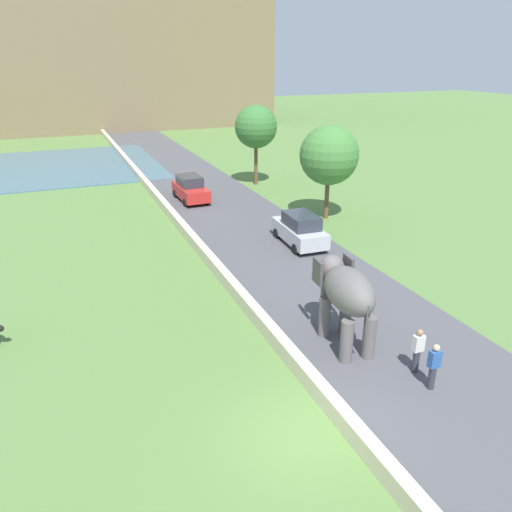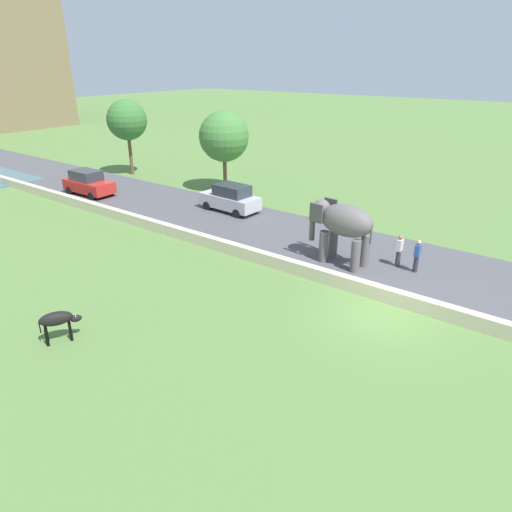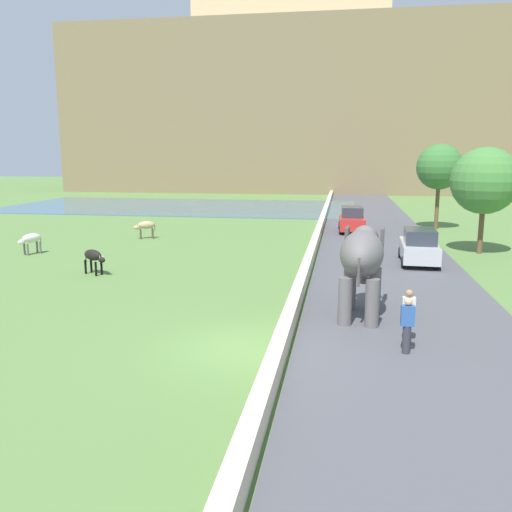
# 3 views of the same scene
# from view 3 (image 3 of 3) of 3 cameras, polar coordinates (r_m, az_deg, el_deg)

# --- Properties ---
(ground_plane) EXTENTS (220.00, 220.00, 0.00)m
(ground_plane) POSITION_cam_3_polar(r_m,az_deg,el_deg) (15.30, -1.78, -9.90)
(ground_plane) COLOR #567A3D
(road_surface) EXTENTS (7.00, 120.00, 0.06)m
(road_surface) POSITION_cam_3_polar(r_m,az_deg,el_deg) (34.53, 12.86, 1.57)
(road_surface) COLOR #4C4C51
(road_surface) RESTS_ON ground
(barrier_wall) EXTENTS (0.40, 110.00, 0.61)m
(barrier_wall) POSITION_cam_3_polar(r_m,az_deg,el_deg) (32.48, 6.39, 1.69)
(barrier_wall) COLOR beige
(barrier_wall) RESTS_ON ground
(lake) EXTENTS (36.00, 18.00, 0.08)m
(lake) POSITION_cam_3_polar(r_m,az_deg,el_deg) (56.70, -8.01, 5.26)
(lake) COLOR #426B84
(lake) RESTS_ON ground
(hill_distant) EXTENTS (64.00, 28.00, 23.54)m
(hill_distant) POSITION_cam_3_polar(r_m,az_deg,el_deg) (88.04, 3.65, 14.92)
(hill_distant) COLOR #7F6B4C
(hill_distant) RESTS_ON ground
(fort_on_hill) EXTENTS (29.72, 8.00, 7.47)m
(fort_on_hill) POSITION_cam_3_polar(r_m,az_deg,el_deg) (90.38, 3.55, 24.39)
(fort_on_hill) COLOR #D6BC89
(fort_on_hill) RESTS_ON hill_distant
(elephant) EXTENTS (1.65, 3.53, 2.99)m
(elephant) POSITION_cam_3_polar(r_m,az_deg,el_deg) (17.96, 11.27, -0.22)
(elephant) COLOR #605B5B
(elephant) RESTS_ON ground
(person_beside_elephant) EXTENTS (0.36, 0.22, 1.63)m
(person_beside_elephant) POSITION_cam_3_polar(r_m,az_deg,el_deg) (15.98, 15.95, -6.11)
(person_beside_elephant) COLOR #33333D
(person_beside_elephant) RESTS_ON ground
(person_trailing) EXTENTS (0.36, 0.22, 1.63)m
(person_trailing) POSITION_cam_3_polar(r_m,az_deg,el_deg) (15.12, 15.85, -7.07)
(person_trailing) COLOR #33333D
(person_trailing) RESTS_ON ground
(car_silver) EXTENTS (1.94, 4.07, 1.80)m
(car_silver) POSITION_cam_3_polar(r_m,az_deg,el_deg) (27.71, 17.03, 0.96)
(car_silver) COLOR #B7B7BC
(car_silver) RESTS_ON ground
(car_red) EXTENTS (1.87, 4.04, 1.80)m
(car_red) POSITION_cam_3_polar(r_m,az_deg,el_deg) (38.13, 10.21, 3.83)
(car_red) COLOR red
(car_red) RESTS_ON ground
(cow_black) EXTENTS (1.38, 0.95, 1.15)m
(cow_black) POSITION_cam_3_polar(r_m,az_deg,el_deg) (25.38, -16.96, -0.05)
(cow_black) COLOR black
(cow_black) RESTS_ON ground
(cow_white) EXTENTS (0.90, 1.40, 1.15)m
(cow_white) POSITION_cam_3_polar(r_m,az_deg,el_deg) (31.73, -22.92, 1.66)
(cow_white) COLOR silver
(cow_white) RESTS_ON ground
(cow_tan) EXTENTS (1.40, 0.89, 1.15)m
(cow_tan) POSITION_cam_3_polar(r_m,az_deg,el_deg) (35.46, -11.72, 3.17)
(cow_tan) COLOR tan
(cow_tan) RESTS_ON ground
(tree_near) EXTENTS (3.62, 3.62, 5.82)m
(tree_near) POSITION_cam_3_polar(r_m,az_deg,el_deg) (31.67, 23.25, 7.38)
(tree_near) COLOR brown
(tree_near) RESTS_ON ground
(tree_mid) EXTENTS (3.28, 3.28, 6.18)m
(tree_mid) POSITION_cam_3_polar(r_m,az_deg,el_deg) (41.20, 19.01, 8.98)
(tree_mid) COLOR brown
(tree_mid) RESTS_ON ground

